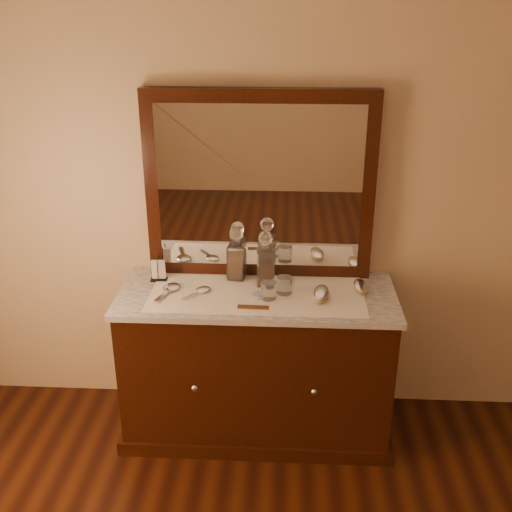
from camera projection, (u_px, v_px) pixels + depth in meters
name	position (u px, v px, depth m)	size (l,w,h in m)	color
room_shell	(200.00, 508.00, 1.06)	(8.50, 9.00, 2.80)	black
dresser_cabinet	(257.00, 365.00, 3.25)	(1.40, 0.55, 0.82)	black
dresser_plinth	(257.00, 419.00, 3.39)	(1.46, 0.59, 0.08)	black
knob_left	(195.00, 388.00, 2.98)	(0.04, 0.04, 0.04)	silver
knob_right	(314.00, 392.00, 2.95)	(0.04, 0.04, 0.04)	silver
marble_top	(257.00, 295.00, 3.08)	(1.44, 0.59, 0.03)	white
mirror_frame	(260.00, 186.00, 3.10)	(1.20, 0.08, 1.00)	black
mirror_glass	(259.00, 188.00, 3.07)	(1.06, 0.01, 0.86)	white
lace_runner	(257.00, 294.00, 3.05)	(1.10, 0.45, 0.00)	white
pin_dish	(259.00, 295.00, 3.02)	(0.08, 0.08, 0.01)	white
comb	(253.00, 307.00, 2.91)	(0.15, 0.03, 0.01)	brown
napkin_rack	(159.00, 271.00, 3.19)	(0.09, 0.06, 0.14)	black
decanter_left	(237.00, 259.00, 3.18)	(0.10, 0.10, 0.30)	brown
decanter_right	(265.00, 264.00, 3.12)	(0.10, 0.10, 0.30)	brown
brush_near	(321.00, 294.00, 3.00)	(0.10, 0.18, 0.05)	tan
brush_far	(360.00, 287.00, 3.08)	(0.07, 0.15, 0.04)	tan
hand_mirror_outer	(170.00, 289.00, 3.08)	(0.12, 0.24, 0.02)	silver
hand_mirror_inner	(201.00, 291.00, 3.07)	(0.15, 0.18, 0.02)	silver
tumblers	(277.00, 288.00, 3.02)	(0.16, 0.14, 0.09)	white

